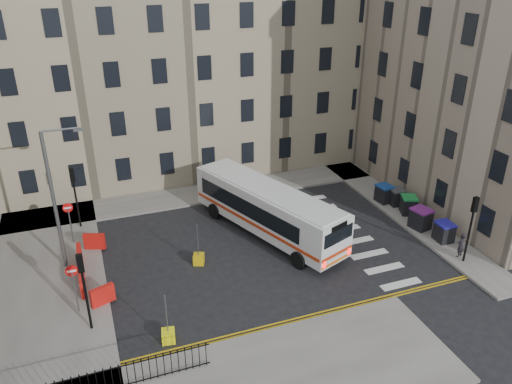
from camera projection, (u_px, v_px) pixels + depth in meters
ground at (289, 243)px, 30.91m from camera, size 120.00×120.00×0.00m
pavement_north at (166, 199)px, 36.27m from camera, size 36.00×3.20×0.15m
pavement_east at (378, 194)px, 37.08m from camera, size 2.40×26.00×0.15m
pavement_west at (48, 280)px, 27.33m from camera, size 6.00×22.00×0.15m
terrace_north at (127, 64)px, 38.12m from camera, size 38.30×10.80×17.20m
corner_east at (500, 53)px, 36.96m from camera, size 17.80×24.30×19.20m
traffic_light_east at (472, 219)px, 27.71m from camera, size 0.28×0.22×4.10m
traffic_light_nw at (74, 188)px, 31.41m from camera, size 0.28×0.22×4.10m
traffic_light_sw at (83, 281)px, 22.52m from camera, size 0.28×0.22×4.10m
streetlamp at (54, 200)px, 26.65m from camera, size 0.50×0.22×8.14m
no_entry_north at (69, 215)px, 29.90m from camera, size 0.60×0.08×3.00m
no_entry_south at (73, 279)px, 23.98m from camera, size 0.60×0.08×3.00m
roadworks_barriers at (88, 268)px, 27.34m from camera, size 1.66×6.26×1.00m
iron_railings at (116, 378)px, 20.11m from camera, size 7.80×0.04×1.20m
bus at (267, 208)px, 31.28m from camera, size 6.52×11.68×3.14m
wheelie_bin_a at (444, 232)px, 30.68m from camera, size 1.02×1.15×1.22m
wheelie_bin_b at (421, 218)px, 32.08m from camera, size 1.31×1.43×1.35m
wheelie_bin_c at (408, 205)px, 33.95m from camera, size 1.34×1.42×1.25m
wheelie_bin_d at (396, 197)px, 35.17m from camera, size 1.05×1.17×1.17m
wheelie_bin_e at (384, 193)px, 35.57m from camera, size 1.11×1.23×1.24m
pedestrian at (461, 245)px, 28.99m from camera, size 0.66×0.55×1.54m
bollard_yellow at (199, 259)px, 28.77m from camera, size 0.77×0.77×0.60m
bollard_chevron at (168, 336)px, 22.97m from camera, size 0.69×0.69×0.60m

